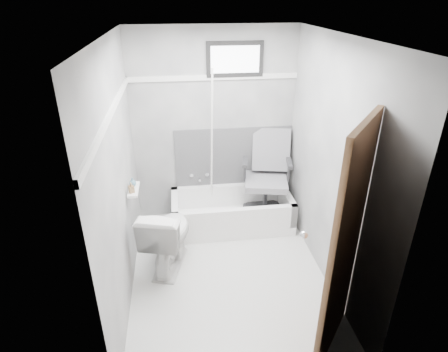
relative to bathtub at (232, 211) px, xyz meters
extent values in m
plane|color=white|center=(-0.18, -0.93, -0.21)|extent=(2.60, 2.60, 0.00)
plane|color=silver|center=(-0.18, -0.93, 2.19)|extent=(2.60, 2.60, 0.00)
cube|color=slate|center=(-0.18, 0.37, 0.99)|extent=(2.00, 0.02, 2.40)
cube|color=slate|center=(-0.18, -2.23, 0.99)|extent=(2.00, 0.02, 2.40)
cube|color=slate|center=(-1.18, -0.93, 0.99)|extent=(0.02, 2.60, 2.40)
cube|color=slate|center=(0.82, -0.93, 0.99)|extent=(0.02, 2.60, 2.40)
imported|color=white|center=(-0.80, -0.69, 0.17)|extent=(0.62, 0.86, 0.76)
cube|color=#4C4C4F|center=(0.07, 0.36, 0.59)|extent=(1.50, 0.02, 0.78)
cube|color=white|center=(-0.18, 0.36, 1.61)|extent=(2.00, 0.02, 0.06)
cube|color=white|center=(-1.16, -0.93, 1.61)|extent=(0.02, 2.60, 0.06)
cylinder|color=white|center=(-0.23, 0.13, 0.84)|extent=(0.02, 0.40, 1.92)
cube|color=white|center=(-1.11, -0.57, 0.69)|extent=(0.10, 0.32, 0.02)
imported|color=#94724A|center=(-1.12, -0.65, 0.76)|extent=(0.07, 0.07, 0.11)
imported|color=teal|center=(-1.12, -0.51, 0.75)|extent=(0.09, 0.09, 0.09)
camera|label=1|loc=(-0.63, -4.02, 2.50)|focal=30.00mm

